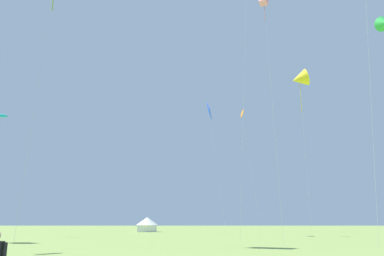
{
  "coord_description": "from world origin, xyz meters",
  "views": [
    {
      "loc": [
        -0.0,
        -4.75,
        1.92
      ],
      "look_at": [
        0.0,
        32.0,
        10.75
      ],
      "focal_mm": 36.58,
      "sensor_mm": 36.0,
      "label": 1
    }
  ],
  "objects_px": {
    "kite_blue_diamond": "(209,112)",
    "festival_tent_left": "(147,224)",
    "kite_yellow_delta": "(300,79)",
    "kite_cyan_parafoil": "(0,116)",
    "kite_orange_diamond": "(243,118)"
  },
  "relations": [
    {
      "from": "kite_cyan_parafoil",
      "to": "kite_blue_diamond",
      "type": "bearing_deg",
      "value": 7.07
    },
    {
      "from": "kite_blue_diamond",
      "to": "kite_orange_diamond",
      "type": "height_order",
      "value": "kite_blue_diamond"
    },
    {
      "from": "kite_blue_diamond",
      "to": "festival_tent_left",
      "type": "height_order",
      "value": "kite_blue_diamond"
    },
    {
      "from": "kite_cyan_parafoil",
      "to": "festival_tent_left",
      "type": "bearing_deg",
      "value": 54.14
    },
    {
      "from": "kite_yellow_delta",
      "to": "kite_cyan_parafoil",
      "type": "height_order",
      "value": "kite_yellow_delta"
    },
    {
      "from": "kite_yellow_delta",
      "to": "festival_tent_left",
      "type": "distance_m",
      "value": 42.42
    },
    {
      "from": "kite_yellow_delta",
      "to": "kite_cyan_parafoil",
      "type": "xyz_separation_m",
      "value": [
        -41.56,
        4.67,
        -3.81
      ]
    },
    {
      "from": "kite_blue_diamond",
      "to": "festival_tent_left",
      "type": "relative_size",
      "value": 4.57
    },
    {
      "from": "festival_tent_left",
      "to": "kite_blue_diamond",
      "type": "bearing_deg",
      "value": -62.32
    },
    {
      "from": "festival_tent_left",
      "to": "kite_yellow_delta",
      "type": "bearing_deg",
      "value": -52.6
    },
    {
      "from": "kite_blue_diamond",
      "to": "kite_cyan_parafoil",
      "type": "height_order",
      "value": "kite_blue_diamond"
    },
    {
      "from": "kite_cyan_parafoil",
      "to": "festival_tent_left",
      "type": "relative_size",
      "value": 3.94
    },
    {
      "from": "kite_yellow_delta",
      "to": "festival_tent_left",
      "type": "relative_size",
      "value": 5.03
    },
    {
      "from": "kite_orange_diamond",
      "to": "kite_cyan_parafoil",
      "type": "distance_m",
      "value": 34.87
    },
    {
      "from": "kite_blue_diamond",
      "to": "festival_tent_left",
      "type": "bearing_deg",
      "value": 117.68
    }
  ]
}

